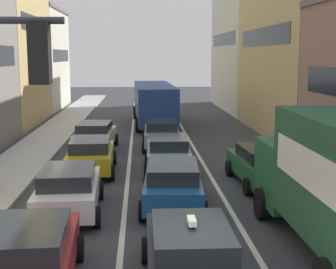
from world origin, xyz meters
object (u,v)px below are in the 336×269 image
(sedan_right_lane_behind_truck, at_px, (262,164))
(hatchback_centre_lane_third, at_px, (168,152))
(taxi_centre_lane_front, at_px, (191,255))
(wagon_left_lane_second, at_px, (69,189))
(sedan_centre_lane_second, at_px, (173,184))
(sedan_left_lane_front, at_px, (29,256))
(sedan_left_lane_third, at_px, (91,155))
(coupe_centre_lane_fourth, at_px, (162,133))
(sedan_left_lane_fourth, at_px, (95,135))
(bus_mid_queue_primary, at_px, (154,101))

(sedan_right_lane_behind_truck, bearing_deg, hatchback_centre_lane_third, 49.65)
(taxi_centre_lane_front, xyz_separation_m, hatchback_centre_lane_third, (0.16, 11.23, -0.00))
(wagon_left_lane_second, distance_m, hatchback_centre_lane_third, 6.77)
(taxi_centre_lane_front, xyz_separation_m, sedan_centre_lane_second, (0.01, 5.89, -0.00))
(wagon_left_lane_second, bearing_deg, sedan_left_lane_front, 176.57)
(taxi_centre_lane_front, relative_size, sedan_left_lane_third, 0.99)
(sedan_right_lane_behind_truck, bearing_deg, coupe_centre_lane_fourth, 21.40)
(wagon_left_lane_second, relative_size, hatchback_centre_lane_third, 1.01)
(sedan_left_lane_front, xyz_separation_m, hatchback_centre_lane_third, (3.54, 11.06, 0.00))
(wagon_left_lane_second, xyz_separation_m, sedan_left_lane_third, (0.17, 5.47, 0.00))
(hatchback_centre_lane_third, bearing_deg, sedan_left_lane_fourth, 38.24)
(sedan_left_lane_third, bearing_deg, sedan_left_lane_front, 177.31)
(taxi_centre_lane_front, relative_size, coupe_centre_lane_fourth, 0.99)
(sedan_centre_lane_second, height_order, coupe_centre_lane_fourth, same)
(sedan_left_lane_fourth, relative_size, bus_mid_queue_primary, 0.42)
(sedan_right_lane_behind_truck, bearing_deg, wagon_left_lane_second, 111.94)
(sedan_centre_lane_second, height_order, wagon_left_lane_second, same)
(sedan_centre_lane_second, distance_m, coupe_centre_lane_fourth, 10.54)
(hatchback_centre_lane_third, distance_m, bus_mid_queue_primary, 14.04)
(sedan_centre_lane_second, height_order, sedan_left_lane_fourth, same)
(taxi_centre_lane_front, height_order, sedan_right_lane_behind_truck, taxi_centre_lane_front)
(wagon_left_lane_second, xyz_separation_m, hatchback_centre_lane_third, (3.45, 5.82, 0.00))
(sedan_centre_lane_second, xyz_separation_m, sedan_left_lane_third, (-3.13, 4.98, 0.00))
(wagon_left_lane_second, bearing_deg, sedan_left_lane_fourth, -1.90)
(sedan_centre_lane_second, relative_size, sedan_left_lane_fourth, 1.00)
(sedan_left_lane_front, distance_m, coupe_centre_lane_fourth, 16.63)
(sedan_left_lane_front, relative_size, sedan_left_lane_third, 1.01)
(sedan_left_lane_front, bearing_deg, sedan_left_lane_third, -4.47)
(sedan_left_lane_fourth, bearing_deg, wagon_left_lane_second, -176.17)
(hatchback_centre_lane_third, distance_m, sedan_right_lane_behind_truck, 4.36)
(sedan_centre_lane_second, xyz_separation_m, sedan_left_lane_fourth, (-3.40, 10.05, 0.00))
(coupe_centre_lane_fourth, height_order, sedan_left_lane_fourth, same)
(sedan_left_lane_third, distance_m, coupe_centre_lane_fourth, 6.43)
(taxi_centre_lane_front, relative_size, sedan_centre_lane_second, 0.98)
(hatchback_centre_lane_third, height_order, sedan_left_lane_third, same)
(hatchback_centre_lane_third, height_order, sedan_left_lane_fourth, same)
(wagon_left_lane_second, relative_size, sedan_left_lane_third, 1.01)
(bus_mid_queue_primary, bearing_deg, sedan_left_lane_fourth, 158.34)
(sedan_centre_lane_second, bearing_deg, sedan_right_lane_behind_truck, -50.19)
(wagon_left_lane_second, height_order, sedan_left_lane_third, same)
(hatchback_centre_lane_third, bearing_deg, sedan_right_lane_behind_truck, -126.52)
(bus_mid_queue_primary, bearing_deg, wagon_left_lane_second, 168.85)
(sedan_right_lane_behind_truck, height_order, bus_mid_queue_primary, bus_mid_queue_primary)
(hatchback_centre_lane_third, xyz_separation_m, sedan_right_lane_behind_truck, (3.45, -2.67, 0.00))
(coupe_centre_lane_fourth, xyz_separation_m, sedan_right_lane_behind_truck, (3.51, -7.87, 0.00))
(hatchback_centre_lane_third, distance_m, sedan_left_lane_third, 3.30)
(taxi_centre_lane_front, xyz_separation_m, coupe_centre_lane_fourth, (0.11, 16.43, -0.00))
(taxi_centre_lane_front, distance_m, coupe_centre_lane_fourth, 16.43)
(wagon_left_lane_second, height_order, bus_mid_queue_primary, bus_mid_queue_primary)
(sedan_centre_lane_second, relative_size, sedan_right_lane_behind_truck, 1.00)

